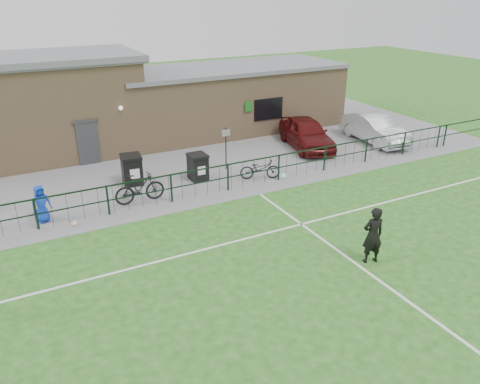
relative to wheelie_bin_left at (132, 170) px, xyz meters
name	(u,v)px	position (x,y,z in m)	size (l,w,h in m)	color
ground	(324,300)	(2.36, -10.59, -0.63)	(90.00, 90.00, 0.00)	#245C1B
paving_strip	(163,156)	(2.36, 2.91, -0.62)	(34.00, 13.00, 0.02)	slate
pitch_line_touch	(208,197)	(2.36, -2.79, -0.62)	(28.00, 0.10, 0.01)	white
pitch_line_mid	(253,237)	(2.36, -6.59, -0.62)	(28.00, 0.10, 0.01)	white
pitch_line_perp	(379,280)	(4.36, -10.59, -0.62)	(0.10, 16.00, 0.01)	white
perimeter_fence	(206,182)	(2.36, -2.59, -0.03)	(28.00, 0.10, 1.20)	black
wheelie_bin_left	(132,170)	(0.00, 0.00, 0.00)	(0.80, 0.91, 1.21)	black
wheelie_bin_right	(198,168)	(2.72, -0.86, -0.06)	(0.72, 0.82, 1.09)	black
sign_post	(226,149)	(4.41, -0.26, 0.39)	(0.06, 0.06, 2.00)	black
car_maroon	(306,133)	(9.61, 0.67, 0.18)	(1.87, 4.65, 1.58)	#4F0E0E
car_silver	(375,129)	(13.51, -0.26, 0.14)	(1.58, 4.54, 1.50)	#AAADB2
bicycle_d	(140,188)	(-0.26, -2.04, 0.00)	(0.57, 2.01, 1.21)	black
bicycle_e	(260,169)	(5.20, -2.08, -0.14)	(0.62, 1.79, 0.94)	black
spectator_child	(41,204)	(-3.90, -2.04, 0.10)	(0.69, 0.45, 1.42)	#153CC4
goalkeeper_kick	(371,234)	(4.81, -9.59, 0.32)	(1.51, 3.94, 1.93)	black
ball_ground	(75,224)	(-2.97, -2.92, -0.52)	(0.21, 0.21, 0.21)	white
clubhouse	(126,103)	(1.48, 5.91, 1.59)	(24.25, 5.40, 4.96)	tan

